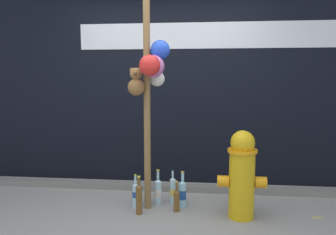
{
  "coord_description": "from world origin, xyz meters",
  "views": [
    {
      "loc": [
        0.52,
        -2.99,
        1.43
      ],
      "look_at": [
        0.14,
        0.55,
        1.01
      ],
      "focal_mm": 35.88,
      "sensor_mm": 36.0,
      "label": 1
    }
  ],
  "objects_px": {
    "bottle_2": "(177,200)",
    "bottle_4": "(158,191)",
    "fire_hydrant": "(242,174)",
    "bottle_3": "(147,192)",
    "bottle_6": "(136,194)",
    "bottle_0": "(139,198)",
    "bottle_5": "(183,193)",
    "bottle_1": "(173,190)",
    "memorial_post": "(150,47)"
  },
  "relations": [
    {
      "from": "bottle_1",
      "to": "bottle_5",
      "type": "height_order",
      "value": "bottle_5"
    },
    {
      "from": "bottle_0",
      "to": "bottle_5",
      "type": "bearing_deg",
      "value": 29.81
    },
    {
      "from": "fire_hydrant",
      "to": "bottle_0",
      "type": "height_order",
      "value": "fire_hydrant"
    },
    {
      "from": "bottle_4",
      "to": "bottle_6",
      "type": "relative_size",
      "value": 1.06
    },
    {
      "from": "bottle_2",
      "to": "bottle_6",
      "type": "xyz_separation_m",
      "value": [
        -0.46,
        0.06,
        0.02
      ]
    },
    {
      "from": "bottle_3",
      "to": "bottle_6",
      "type": "distance_m",
      "value": 0.15
    },
    {
      "from": "fire_hydrant",
      "to": "bottle_4",
      "type": "height_order",
      "value": "fire_hydrant"
    },
    {
      "from": "memorial_post",
      "to": "bottle_4",
      "type": "height_order",
      "value": "memorial_post"
    },
    {
      "from": "fire_hydrant",
      "to": "bottle_2",
      "type": "height_order",
      "value": "fire_hydrant"
    },
    {
      "from": "memorial_post",
      "to": "bottle_1",
      "type": "height_order",
      "value": "memorial_post"
    },
    {
      "from": "memorial_post",
      "to": "bottle_1",
      "type": "xyz_separation_m",
      "value": [
        0.22,
        0.22,
        -1.6
      ]
    },
    {
      "from": "fire_hydrant",
      "to": "bottle_0",
      "type": "relative_size",
      "value": 2.2
    },
    {
      "from": "bottle_2",
      "to": "memorial_post",
      "type": "bearing_deg",
      "value": 175.3
    },
    {
      "from": "bottle_0",
      "to": "bottle_2",
      "type": "xyz_separation_m",
      "value": [
        0.39,
        0.12,
        -0.05
      ]
    },
    {
      "from": "bottle_4",
      "to": "bottle_6",
      "type": "height_order",
      "value": "bottle_4"
    },
    {
      "from": "fire_hydrant",
      "to": "bottle_0",
      "type": "distance_m",
      "value": 1.1
    },
    {
      "from": "bottle_4",
      "to": "fire_hydrant",
      "type": "bearing_deg",
      "value": -17.23
    },
    {
      "from": "bottle_2",
      "to": "bottle_0",
      "type": "bearing_deg",
      "value": -163.42
    },
    {
      "from": "bottle_0",
      "to": "bottle_3",
      "type": "bearing_deg",
      "value": 82.01
    },
    {
      "from": "bottle_2",
      "to": "bottle_3",
      "type": "relative_size",
      "value": 0.95
    },
    {
      "from": "memorial_post",
      "to": "fire_hydrant",
      "type": "height_order",
      "value": "memorial_post"
    },
    {
      "from": "bottle_1",
      "to": "bottle_6",
      "type": "bearing_deg",
      "value": -155.22
    },
    {
      "from": "bottle_1",
      "to": "bottle_2",
      "type": "height_order",
      "value": "bottle_1"
    },
    {
      "from": "bottle_3",
      "to": "bottle_5",
      "type": "distance_m",
      "value": 0.41
    },
    {
      "from": "memorial_post",
      "to": "bottle_3",
      "type": "height_order",
      "value": "memorial_post"
    },
    {
      "from": "fire_hydrant",
      "to": "bottle_3",
      "type": "relative_size",
      "value": 2.56
    },
    {
      "from": "bottle_6",
      "to": "bottle_0",
      "type": "bearing_deg",
      "value": -67.5
    },
    {
      "from": "bottle_5",
      "to": "bottle_4",
      "type": "bearing_deg",
      "value": 168.9
    },
    {
      "from": "fire_hydrant",
      "to": "bottle_3",
      "type": "height_order",
      "value": "fire_hydrant"
    },
    {
      "from": "bottle_0",
      "to": "bottle_1",
      "type": "distance_m",
      "value": 0.49
    },
    {
      "from": "bottle_4",
      "to": "bottle_6",
      "type": "xyz_separation_m",
      "value": [
        -0.23,
        -0.13,
        -0.0
      ]
    },
    {
      "from": "memorial_post",
      "to": "bottle_2",
      "type": "height_order",
      "value": "memorial_post"
    },
    {
      "from": "bottle_0",
      "to": "bottle_5",
      "type": "height_order",
      "value": "bottle_0"
    },
    {
      "from": "fire_hydrant",
      "to": "bottle_4",
      "type": "relative_size",
      "value": 2.27
    },
    {
      "from": "bottle_1",
      "to": "bottle_2",
      "type": "distance_m",
      "value": 0.26
    },
    {
      "from": "bottle_0",
      "to": "bottle_3",
      "type": "relative_size",
      "value": 1.17
    },
    {
      "from": "bottle_3",
      "to": "bottle_2",
      "type": "bearing_deg",
      "value": -25.02
    },
    {
      "from": "bottle_5",
      "to": "memorial_post",
      "type": "bearing_deg",
      "value": -161.51
    },
    {
      "from": "bottle_0",
      "to": "memorial_post",
      "type": "bearing_deg",
      "value": 54.17
    },
    {
      "from": "bottle_0",
      "to": "bottle_2",
      "type": "bearing_deg",
      "value": 16.58
    },
    {
      "from": "bottle_1",
      "to": "bottle_2",
      "type": "bearing_deg",
      "value": -75.11
    },
    {
      "from": "bottle_0",
      "to": "bottle_6",
      "type": "bearing_deg",
      "value": 112.5
    },
    {
      "from": "bottle_1",
      "to": "bottle_6",
      "type": "distance_m",
      "value": 0.44
    },
    {
      "from": "bottle_2",
      "to": "bottle_5",
      "type": "distance_m",
      "value": 0.15
    },
    {
      "from": "bottle_0",
      "to": "bottle_4",
      "type": "bearing_deg",
      "value": 62.79
    },
    {
      "from": "bottle_4",
      "to": "bottle_5",
      "type": "height_order",
      "value": "bottle_5"
    },
    {
      "from": "bottle_2",
      "to": "bottle_4",
      "type": "bearing_deg",
      "value": 139.77
    },
    {
      "from": "bottle_6",
      "to": "memorial_post",
      "type": "bearing_deg",
      "value": -12.59
    },
    {
      "from": "fire_hydrant",
      "to": "bottle_1",
      "type": "bearing_deg",
      "value": 155.8
    },
    {
      "from": "bottle_3",
      "to": "bottle_6",
      "type": "bearing_deg",
      "value": -138.36
    }
  ]
}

